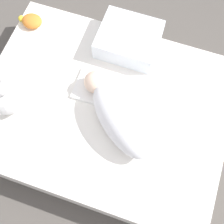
% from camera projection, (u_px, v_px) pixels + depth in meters
% --- Properties ---
extents(ground_plane, '(12.00, 12.00, 0.00)m').
position_uv_depth(ground_plane, '(105.00, 120.00, 1.87)').
color(ground_plane, '#514C47').
extents(bed_mattress, '(1.32, 1.02, 0.23)m').
position_uv_depth(bed_mattress, '(104.00, 113.00, 1.76)').
color(bed_mattress, white).
rests_on(bed_mattress, ground_plane).
extents(burp_cloth, '(0.25, 0.19, 0.02)m').
position_uv_depth(burp_cloth, '(98.00, 89.00, 1.68)').
color(burp_cloth, white).
rests_on(burp_cloth, bed_mattress).
extents(swaddled_baby, '(0.48, 0.44, 0.17)m').
position_uv_depth(swaddled_baby, '(118.00, 116.00, 1.54)').
color(swaddled_baby, white).
rests_on(swaddled_baby, bed_mattress).
extents(pillow, '(0.33, 0.29, 0.12)m').
position_uv_depth(pillow, '(129.00, 40.00, 1.74)').
color(pillow, white).
rests_on(pillow, bed_mattress).
extents(bunny_plush, '(0.20, 0.20, 0.38)m').
position_uv_depth(bunny_plush, '(4.00, 92.00, 1.53)').
color(bunny_plush, white).
rests_on(bunny_plush, bed_mattress).
extents(turtle_plush, '(0.15, 0.10, 0.06)m').
position_uv_depth(turtle_plush, '(31.00, 21.00, 1.83)').
color(turtle_plush, orange).
rests_on(turtle_plush, bed_mattress).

